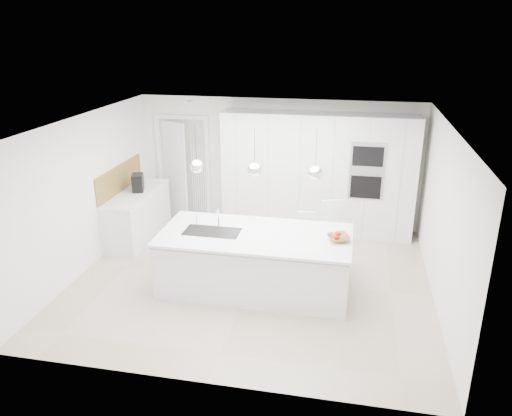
% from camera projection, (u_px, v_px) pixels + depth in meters
% --- Properties ---
extents(floor, '(5.50, 5.50, 0.00)m').
position_uv_depth(floor, '(252.00, 279.00, 7.94)').
color(floor, '#BCAD9A').
rests_on(floor, ground).
extents(wall_back, '(5.50, 0.00, 5.50)m').
position_uv_depth(wall_back, '(278.00, 163.00, 9.80)').
color(wall_back, white).
rests_on(wall_back, ground).
extents(wall_left, '(0.00, 5.00, 5.00)m').
position_uv_depth(wall_left, '(85.00, 194.00, 8.01)').
color(wall_left, white).
rests_on(wall_left, ground).
extents(ceiling, '(5.50, 5.50, 0.00)m').
position_uv_depth(ceiling, '(252.00, 123.00, 7.07)').
color(ceiling, white).
rests_on(ceiling, wall_back).
extents(tall_cabinets, '(3.60, 0.60, 2.30)m').
position_uv_depth(tall_cabinets, '(317.00, 174.00, 9.41)').
color(tall_cabinets, white).
rests_on(tall_cabinets, floor).
extents(oven_stack, '(0.62, 0.04, 1.05)m').
position_uv_depth(oven_stack, '(367.00, 171.00, 8.89)').
color(oven_stack, '#A5A5A8').
rests_on(oven_stack, tall_cabinets).
extents(doorway_frame, '(1.11, 0.08, 2.13)m').
position_uv_depth(doorway_frame, '(184.00, 169.00, 10.21)').
color(doorway_frame, white).
rests_on(doorway_frame, floor).
extents(hallway_door, '(0.76, 0.38, 2.00)m').
position_uv_depth(hallway_door, '(171.00, 170.00, 10.22)').
color(hallway_door, white).
rests_on(hallway_door, floor).
extents(radiator, '(0.32, 0.04, 1.40)m').
position_uv_depth(radiator, '(199.00, 178.00, 10.21)').
color(radiator, white).
rests_on(radiator, floor).
extents(left_base_cabinets, '(0.60, 1.80, 0.86)m').
position_uv_depth(left_base_cabinets, '(138.00, 216.00, 9.35)').
color(left_base_cabinets, white).
rests_on(left_base_cabinets, floor).
extents(left_worktop, '(0.62, 1.82, 0.04)m').
position_uv_depth(left_worktop, '(136.00, 193.00, 9.19)').
color(left_worktop, white).
rests_on(left_worktop, left_base_cabinets).
extents(oak_backsplash, '(0.02, 1.80, 0.50)m').
position_uv_depth(oak_backsplash, '(120.00, 179.00, 9.15)').
color(oak_backsplash, olive).
rests_on(oak_backsplash, wall_left).
extents(island_base, '(2.80, 1.20, 0.86)m').
position_uv_depth(island_base, '(255.00, 264.00, 7.49)').
color(island_base, white).
rests_on(island_base, floor).
extents(island_worktop, '(2.84, 1.40, 0.04)m').
position_uv_depth(island_worktop, '(255.00, 235.00, 7.38)').
color(island_worktop, white).
rests_on(island_worktop, island_base).
extents(island_sink, '(0.84, 0.44, 0.18)m').
position_uv_depth(island_sink, '(212.00, 237.00, 7.48)').
color(island_sink, '#3F3F42').
rests_on(island_sink, island_worktop).
extents(island_tap, '(0.02, 0.02, 0.30)m').
position_uv_depth(island_tap, '(219.00, 218.00, 7.57)').
color(island_tap, white).
rests_on(island_tap, island_worktop).
extents(pendant_left, '(0.20, 0.20, 0.20)m').
position_uv_depth(pendant_left, '(196.00, 166.00, 7.14)').
color(pendant_left, white).
rests_on(pendant_left, ceiling).
extents(pendant_mid, '(0.20, 0.20, 0.20)m').
position_uv_depth(pendant_mid, '(255.00, 170.00, 6.98)').
color(pendant_mid, white).
rests_on(pendant_mid, ceiling).
extents(pendant_right, '(0.20, 0.20, 0.20)m').
position_uv_depth(pendant_right, '(315.00, 173.00, 6.83)').
color(pendant_right, white).
rests_on(pendant_right, ceiling).
extents(fruit_bowl, '(0.41, 0.41, 0.08)m').
position_uv_depth(fruit_bowl, '(339.00, 238.00, 7.13)').
color(fruit_bowl, olive).
rests_on(fruit_bowl, island_worktop).
extents(espresso_machine, '(0.27, 0.34, 0.32)m').
position_uv_depth(espresso_machine, '(138.00, 183.00, 9.21)').
color(espresso_machine, black).
rests_on(espresso_machine, left_worktop).
extents(bar_stool_left, '(0.35, 0.46, 0.96)m').
position_uv_depth(bar_stool_left, '(305.00, 242.00, 8.11)').
color(bar_stool_left, white).
rests_on(bar_stool_left, floor).
extents(bar_stool_right, '(0.53, 0.62, 1.13)m').
position_uv_depth(bar_stool_right, '(330.00, 236.00, 8.13)').
color(bar_stool_right, white).
rests_on(bar_stool_right, floor).
extents(apple_a, '(0.08, 0.08, 0.08)m').
position_uv_depth(apple_a, '(338.00, 235.00, 7.14)').
color(apple_a, '#AD0E07').
rests_on(apple_a, fruit_bowl).
extents(apple_b, '(0.07, 0.07, 0.07)m').
position_uv_depth(apple_b, '(337.00, 238.00, 7.07)').
color(apple_b, '#AD0E07').
rests_on(apple_b, fruit_bowl).
extents(banana_bunch, '(0.23, 0.17, 0.21)m').
position_uv_depth(banana_bunch, '(340.00, 234.00, 7.10)').
color(banana_bunch, yellow).
rests_on(banana_bunch, fruit_bowl).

